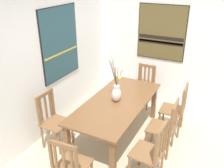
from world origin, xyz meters
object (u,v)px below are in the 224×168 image
chair_3 (53,120)px  painting_on_side_wall (161,33)px  centerpiece_vase (116,93)px  chair_4 (164,127)px  chair_1 (175,108)px  chair_0 (144,84)px  chair_2 (71,166)px  painting_on_back_wall (60,43)px  dining_table (117,106)px  chair_5 (151,152)px

chair_3 → painting_on_side_wall: 2.83m
centerpiece_vase → chair_4: centerpiece_vase is taller
painting_on_side_wall → chair_1: bearing=-147.8°
chair_0 → chair_4: (-1.39, -0.85, 0.01)m
chair_0 → chair_1: 1.14m
chair_2 → chair_3: size_ratio=0.98×
chair_0 → chair_1: chair_1 is taller
painting_on_back_wall → chair_1: bearing=-75.9°
centerpiece_vase → chair_2: 1.47m
chair_2 → chair_3: (0.74, 0.88, 0.01)m
chair_0 → chair_2: chair_2 is taller
dining_table → painting_on_side_wall: bearing=-6.9°
chair_3 → centerpiece_vase: bearing=-51.5°
painting_on_back_wall → painting_on_side_wall: painting_on_back_wall is taller
chair_5 → painting_on_side_wall: (2.40, 0.65, 1.09)m
chair_4 → painting_on_side_wall: bearing=20.8°
chair_2 → chair_3: chair_3 is taller
chair_2 → chair_5: 1.11m
centerpiece_vase → painting_on_back_wall: 1.39m
centerpiece_vase → chair_4: (-0.01, -0.87, -0.40)m
dining_table → chair_5: (-0.68, -0.86, -0.15)m
chair_0 → chair_2: size_ratio=0.94×
dining_table → chair_2: 1.41m
chair_4 → painting_on_back_wall: painting_on_back_wall is taller
chair_5 → painting_on_back_wall: painting_on_back_wall is taller
painting_on_side_wall → dining_table: bearing=173.1°
painting_on_side_wall → centerpiece_vase: bearing=172.7°
chair_2 → chair_4: 1.64m
chair_5 → chair_4: bearing=-0.0°
chair_1 → chair_5: bearing=179.1°
chair_1 → chair_3: size_ratio=0.98×
chair_5 → painting_on_side_wall: bearing=15.2°
centerpiece_vase → painting_on_side_wall: painting_on_side_wall is taller
dining_table → centerpiece_vase: bearing=45.2°
dining_table → chair_4: bearing=-90.1°
chair_0 → chair_3: bearing=157.0°
dining_table → painting_on_side_wall: (1.72, -0.21, 0.94)m
dining_table → chair_2: chair_2 is taller
chair_2 → painting_on_side_wall: (3.12, -0.19, 1.10)m
chair_4 → dining_table: bearing=89.9°
chair_1 → painting_on_back_wall: bearing=104.1°
chair_1 → painting_on_side_wall: painting_on_side_wall is taller
chair_0 → painting_on_side_wall: 1.17m
dining_table → chair_5: chair_5 is taller
painting_on_back_wall → painting_on_side_wall: size_ratio=1.14×
chair_3 → painting_on_side_wall: painting_on_side_wall is taller
chair_5 → centerpiece_vase: bearing=51.7°
painting_on_back_wall → chair_3: bearing=-156.2°
centerpiece_vase → chair_2: bearing=-178.9°
chair_2 → chair_5: size_ratio=0.98×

